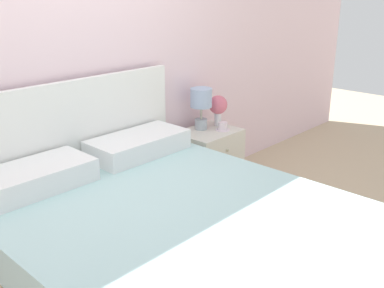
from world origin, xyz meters
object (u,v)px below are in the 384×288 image
Objects in this scene: flower_vase at (218,106)px; teacup at (223,127)px; bed at (172,249)px; nightstand at (208,162)px; table_lamp at (201,102)px.

teacup is (-0.09, -0.13, -0.14)m from flower_vase.
bed is 17.36× the size of teacup.
flower_vase is at bearing 16.59° from nightstand.
flower_vase reaches higher than nightstand.
bed is 8.08× the size of flower_vase.
bed is 3.85× the size of nightstand.
nightstand is at bearing -85.98° from table_lamp.
flower_vase is (0.19, -0.03, -0.07)m from table_lamp.
bed reaches higher than nightstand.
table_lamp is 2.87× the size of teacup.
bed is at bearing -148.90° from flower_vase.
flower_vase is at bearing -9.00° from table_lamp.
bed reaches higher than teacup.
bed is 1.53m from teacup.
nightstand is 0.53m from table_lamp.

